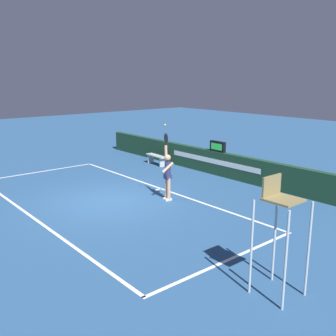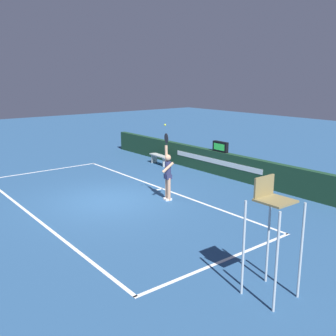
# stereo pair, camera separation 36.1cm
# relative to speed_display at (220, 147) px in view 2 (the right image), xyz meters

# --- Properties ---
(ground_plane) EXTENTS (60.00, 60.00, 0.00)m
(ground_plane) POSITION_rel_speed_display_xyz_m (0.13, -5.63, -1.27)
(ground_plane) COLOR #29517D
(court_lines) EXTENTS (11.44, 5.11, 0.00)m
(court_lines) POSITION_rel_speed_display_xyz_m (0.13, -5.77, -1.26)
(court_lines) COLOR white
(court_lines) RESTS_ON ground
(back_wall) EXTENTS (16.28, 0.29, 1.04)m
(back_wall) POSITION_rel_speed_display_xyz_m (0.13, 0.00, -0.75)
(back_wall) COLOR #193C25
(back_wall) RESTS_ON ground
(speed_display) EXTENTS (0.80, 0.18, 0.45)m
(speed_display) POSITION_rel_speed_display_xyz_m (0.00, 0.00, 0.00)
(speed_display) COLOR black
(speed_display) RESTS_ON back_wall
(tennis_player) EXTENTS (0.44, 0.46, 2.36)m
(tennis_player) POSITION_rel_speed_display_xyz_m (1.36, -3.99, -0.29)
(tennis_player) COLOR tan
(tennis_player) RESTS_ON ground
(tennis_ball) EXTENTS (0.07, 0.07, 0.07)m
(tennis_ball) POSITION_rel_speed_display_xyz_m (1.47, -4.19, 1.40)
(tennis_ball) COLOR #D0DD32
(umpire_chair) EXTENTS (0.82, 0.82, 2.39)m
(umpire_chair) POSITION_rel_speed_display_xyz_m (7.34, -6.19, 0.30)
(umpire_chair) COLOR #AAB8BF
(umpire_chair) RESTS_ON ground
(courtside_bench_near) EXTENTS (1.39, 0.46, 0.47)m
(courtside_bench_near) POSITION_rel_speed_display_xyz_m (-3.27, -0.83, -0.91)
(courtside_bench_near) COLOR #ACB5B0
(courtside_bench_near) RESTS_ON ground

